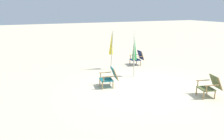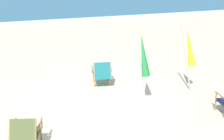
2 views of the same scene
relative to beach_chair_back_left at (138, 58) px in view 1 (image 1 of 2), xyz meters
The scene contains 6 objects.
ground_plane 3.57m from the beach_chair_back_left, 152.82° to the left, with size 80.00×80.00×0.00m, color beige.
beach_chair_back_left is the anchor object (origin of this frame).
beach_chair_front_left 3.88m from the beach_chair_back_left, 132.73° to the left, with size 0.67×0.78×0.81m.
beach_chair_front_right 5.05m from the beach_chair_back_left, behind, with size 0.74×0.85×0.80m.
umbrella_furled_green 2.51m from the beach_chair_back_left, 145.03° to the left, with size 0.45×0.41×2.11m.
umbrella_furled_yellow 2.00m from the beach_chair_back_left, 100.10° to the left, with size 0.58×0.30×2.08m.
Camera 1 is at (-7.17, 4.59, 3.09)m, focal length 35.00 mm.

